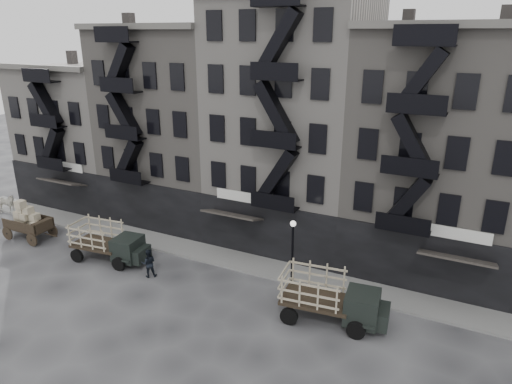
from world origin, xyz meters
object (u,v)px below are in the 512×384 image
at_px(stake_truck_east, 331,295).
at_px(pedestrian_mid, 149,263).
at_px(pedestrian_west, 21,219).
at_px(stake_truck_west, 108,239).
at_px(horse, 5,204).
at_px(wagon, 26,216).

xyz_separation_m(stake_truck_east, pedestrian_mid, (-11.81, -0.57, -0.68)).
bearing_deg(pedestrian_west, stake_truck_west, -49.40).
distance_m(horse, pedestrian_mid, 18.28).
xyz_separation_m(stake_truck_west, stake_truck_east, (15.71, 0.00, 0.08)).
height_order(stake_truck_west, pedestrian_mid, stake_truck_west).
bearing_deg(stake_truck_east, stake_truck_west, 173.80).
bearing_deg(pedestrian_mid, stake_truck_east, 144.98).
bearing_deg(pedestrian_west, wagon, -68.49).
height_order(stake_truck_west, pedestrian_west, stake_truck_west).
xyz_separation_m(stake_truck_east, pedestrian_west, (-25.70, 0.87, -0.75)).
height_order(stake_truck_west, stake_truck_east, stake_truck_east).
bearing_deg(pedestrian_mid, wagon, -40.46).
bearing_deg(horse, pedestrian_west, -132.43).
bearing_deg(stake_truck_east, horse, 169.09).
xyz_separation_m(pedestrian_west, pedestrian_mid, (13.89, -1.44, 0.07)).
relative_size(stake_truck_west, pedestrian_west, 3.19).
xyz_separation_m(horse, wagon, (6.12, -2.47, 0.88)).
relative_size(horse, pedestrian_west, 1.19).
distance_m(stake_truck_west, pedestrian_mid, 3.99).
xyz_separation_m(stake_truck_west, pedestrian_west, (-9.99, 0.87, -0.67)).
distance_m(wagon, pedestrian_mid, 11.95).
bearing_deg(stake_truck_west, pedestrian_mid, -14.52).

